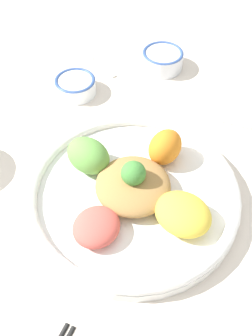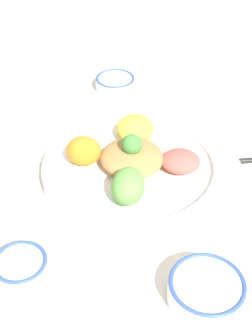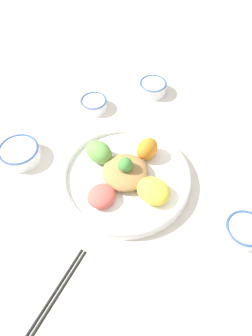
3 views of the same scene
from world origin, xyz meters
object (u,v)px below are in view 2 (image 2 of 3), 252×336
rice_bowl_blue (206,290)px  sauce_bowl_dark (115,82)px  salad_platter (132,164)px  sauce_bowl_red (21,267)px  serving_spoon_extra (7,140)px

rice_bowl_blue → sauce_bowl_dark: rice_bowl_blue is taller
salad_platter → sauce_bowl_red: size_ratio=4.11×
salad_platter → sauce_bowl_dark: size_ratio=3.59×
sauce_bowl_dark → serving_spoon_extra: bearing=-46.0°
salad_platter → sauce_bowl_dark: bearing=-173.0°
sauce_bowl_red → rice_bowl_blue: (0.04, 0.29, 0.00)m
rice_bowl_blue → sauce_bowl_dark: bearing=-166.4°
salad_platter → serving_spoon_extra: size_ratio=2.93×
sauce_bowl_dark → serving_spoon_extra: (0.23, -0.24, -0.02)m
rice_bowl_blue → sauce_bowl_dark: 0.66m
rice_bowl_blue → serving_spoon_extra: 0.57m
serving_spoon_extra → salad_platter: bearing=57.4°
salad_platter → sauce_bowl_red: salad_platter is taller
salad_platter → rice_bowl_blue: 0.32m
rice_bowl_blue → sauce_bowl_dark: (-0.64, -0.15, -0.00)m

